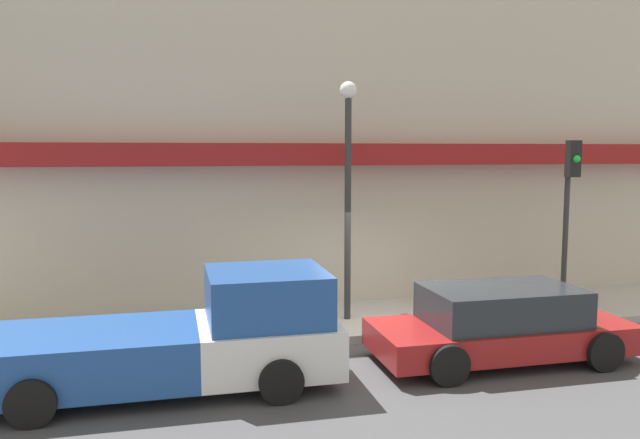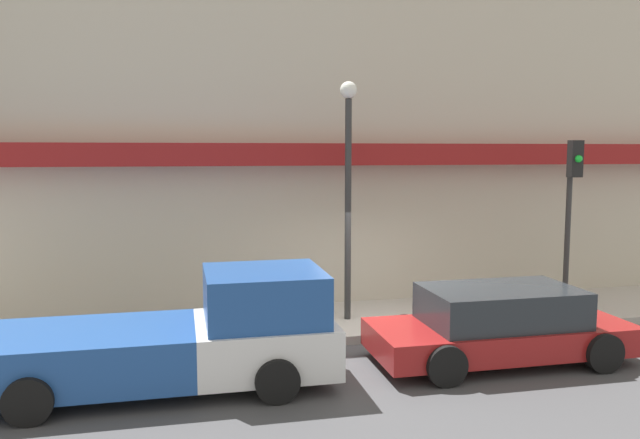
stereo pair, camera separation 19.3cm
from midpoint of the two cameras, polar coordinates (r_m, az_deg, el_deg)
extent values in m
plane|color=#424244|center=(12.70, 5.43, -11.13)|extent=(80.00, 80.00, 0.00)
cube|color=#B7B2A8|center=(13.95, 3.54, -9.14)|extent=(36.00, 2.80, 0.17)
cube|color=#BCB29E|center=(16.25, 0.61, 7.55)|extent=(19.80, 3.00, 8.31)
cube|color=maroon|center=(14.51, 2.36, 5.97)|extent=(18.22, 0.60, 0.50)
cube|color=silver|center=(10.55, -5.40, -11.24)|extent=(2.25, 2.00, 0.80)
cube|color=#1E478C|center=(10.33, -5.44, -6.92)|extent=(1.91, 1.84, 0.83)
cube|color=#1E478C|center=(10.55, -21.01, -11.63)|extent=(3.37, 2.00, 0.80)
cylinder|color=black|center=(11.59, -5.82, -11.07)|extent=(0.69, 0.22, 0.69)
cylinder|color=black|center=(9.71, -4.17, -14.53)|extent=(0.69, 0.22, 0.69)
cylinder|color=black|center=(11.67, -23.38, -11.43)|extent=(0.69, 0.22, 0.69)
cylinder|color=black|center=(9.82, -25.42, -14.91)|extent=(0.69, 0.22, 0.69)
cube|color=maroon|center=(11.94, 15.72, -10.19)|extent=(4.69, 1.86, 0.50)
cube|color=#23282D|center=(11.80, 15.80, -7.52)|extent=(2.72, 1.67, 0.65)
cylinder|color=black|center=(13.47, 19.22, -8.92)|extent=(0.69, 0.22, 0.69)
cylinder|color=black|center=(12.01, 24.09, -10.96)|extent=(0.69, 0.22, 0.69)
cylinder|color=black|center=(12.18, 7.45, -10.22)|extent=(0.69, 0.22, 0.69)
cylinder|color=black|center=(10.55, 11.15, -12.91)|extent=(0.69, 0.22, 0.69)
cylinder|color=#196633|center=(12.81, -8.18, -8.86)|extent=(0.19, 0.19, 0.57)
sphere|color=#196633|center=(12.72, -8.21, -7.27)|extent=(0.18, 0.18, 0.18)
cylinder|color=#2D2D2D|center=(13.28, 2.14, 0.80)|extent=(0.14, 0.14, 4.71)
sphere|color=silver|center=(13.28, 2.18, 11.75)|extent=(0.36, 0.36, 0.36)
cylinder|color=#2D2D2D|center=(14.94, 21.20, -0.66)|extent=(0.12, 0.12, 3.85)
cube|color=black|center=(14.71, 21.79, 5.18)|extent=(0.28, 0.20, 0.80)
sphere|color=green|center=(14.61, 22.06, 5.17)|extent=(0.16, 0.16, 0.16)
camera|label=1|loc=(0.10, -90.43, -0.05)|focal=35.00mm
camera|label=2|loc=(0.10, 89.57, 0.05)|focal=35.00mm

